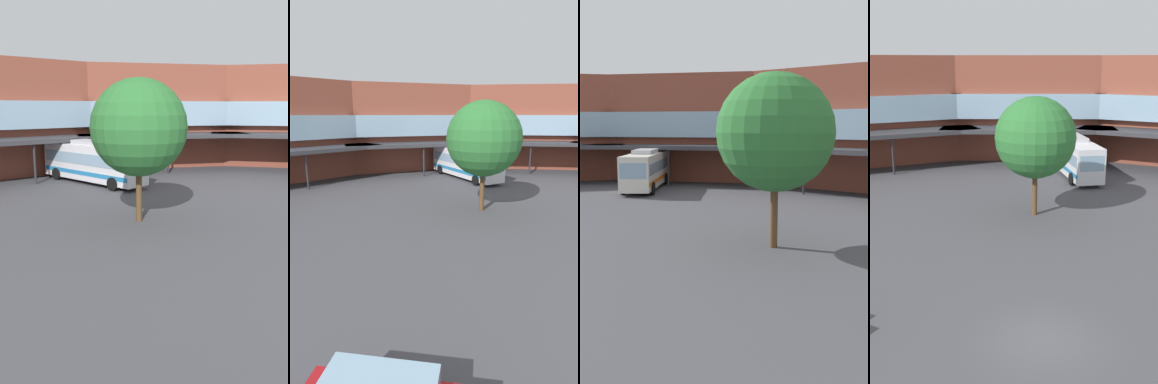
{
  "view_description": "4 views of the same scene",
  "coord_description": "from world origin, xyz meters",
  "views": [
    {
      "loc": [
        -14.1,
        0.11,
        6.75
      ],
      "look_at": [
        2.22,
        13.56,
        2.19
      ],
      "focal_mm": 37.58,
      "sensor_mm": 36.0,
      "label": 1
    },
    {
      "loc": [
        -11.75,
        -3.01,
        7.25
      ],
      "look_at": [
        -1.95,
        13.08,
        2.59
      ],
      "focal_mm": 29.31,
      "sensor_mm": 36.0,
      "label": 2
    },
    {
      "loc": [
        18.54,
        -0.97,
        5.87
      ],
      "look_at": [
        1.1,
        14.0,
        2.53
      ],
      "focal_mm": 43.31,
      "sensor_mm": 36.0,
      "label": 3
    },
    {
      "loc": [
        -4.45,
        -15.49,
        10.63
      ],
      "look_at": [
        1.89,
        14.2,
        2.0
      ],
      "focal_mm": 43.65,
      "sensor_mm": 36.0,
      "label": 4
    }
  ],
  "objects": [
    {
      "name": "plaza_tree",
      "position": [
        3.56,
        15.05,
        5.51
      ],
      "size": [
        5.6,
        5.6,
        8.32
      ],
      "color": "brown",
      "rests_on": "ground"
    },
    {
      "name": "bus_2",
      "position": [
        10.17,
        25.94,
        1.91
      ],
      "size": [
        3.11,
        11.15,
        3.77
      ],
      "rotation": [
        0.0,
        0.0,
        4.67
      ],
      "color": "white",
      "rests_on": "ground"
    }
  ]
}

